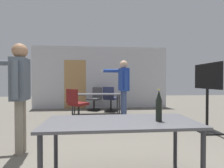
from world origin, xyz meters
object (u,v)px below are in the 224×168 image
at_px(tv_screen, 207,91).
at_px(person_near_casual, 123,84).
at_px(person_left_plaid, 19,86).
at_px(beer_bottle, 159,106).
at_px(office_chair_far_left, 77,105).
at_px(office_chair_near_pushed, 110,100).
at_px(office_chair_side_rolled, 95,99).

distance_m(tv_screen, person_near_casual, 2.28).
distance_m(person_left_plaid, beer_bottle, 2.21).
bearing_deg(office_chair_far_left, person_near_casual, 40.28).
distance_m(office_chair_far_left, beer_bottle, 3.66).
bearing_deg(office_chair_near_pushed, office_chair_side_rolled, 177.30).
xyz_separation_m(tv_screen, person_near_casual, (-1.72, 1.48, 0.14)).
relative_size(tv_screen, office_chair_near_pushed, 1.67).
bearing_deg(office_chair_far_left, person_left_plaid, -64.75).
height_order(person_left_plaid, beer_bottle, person_left_plaid).
bearing_deg(tv_screen, office_chair_far_left, -115.60).
relative_size(tv_screen, office_chair_far_left, 1.69).
bearing_deg(beer_bottle, tv_screen, 45.83).
height_order(tv_screen, person_left_plaid, person_left_plaid).
height_order(person_left_plaid, office_chair_side_rolled, person_left_plaid).
bearing_deg(beer_bottle, person_near_casual, 87.93).
xyz_separation_m(office_chair_far_left, beer_bottle, (1.28, -3.39, 0.45)).
bearing_deg(person_near_casual, office_chair_far_left, 84.17).
bearing_deg(person_left_plaid, tv_screen, -83.20).
bearing_deg(office_chair_near_pushed, office_chair_far_left, -101.03).
distance_m(person_near_casual, office_chair_near_pushed, 1.61).
distance_m(office_chair_side_rolled, office_chair_far_left, 1.85).
height_order(person_near_casual, office_chair_side_rolled, person_near_casual).
bearing_deg(office_chair_far_left, tv_screen, 15.25).
bearing_deg(tv_screen, person_near_casual, -130.78).
bearing_deg(person_near_casual, beer_bottle, 172.68).
xyz_separation_m(office_chair_side_rolled, office_chair_far_left, (-0.53, -1.77, 0.02)).
relative_size(office_chair_near_pushed, beer_bottle, 2.64).
relative_size(person_near_casual, office_chair_near_pushed, 1.90).
height_order(tv_screen, office_chair_side_rolled, tv_screen).
relative_size(person_left_plaid, office_chair_far_left, 1.90).
height_order(person_near_casual, office_chair_near_pushed, person_near_casual).
relative_size(person_near_casual, office_chair_side_rolled, 1.98).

